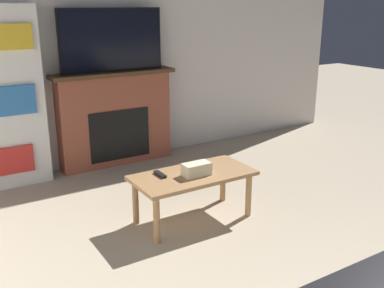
{
  "coord_description": "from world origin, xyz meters",
  "views": [
    {
      "loc": [
        -1.72,
        -0.1,
        1.7
      ],
      "look_at": [
        0.01,
        2.7,
        0.66
      ],
      "focal_mm": 42.0,
      "sensor_mm": 36.0,
      "label": 1
    }
  ],
  "objects": [
    {
      "name": "tissue_box",
      "position": [
        0.04,
        2.69,
        0.45
      ],
      "size": [
        0.22,
        0.12,
        0.1
      ],
      "color": "beige",
      "rests_on": "coffee_table"
    },
    {
      "name": "wall_back",
      "position": [
        0.0,
        4.48,
        1.35
      ],
      "size": [
        6.47,
        0.06,
        2.7
      ],
      "color": "silver",
      "rests_on": "ground_plane"
    },
    {
      "name": "remote_control",
      "position": [
        -0.21,
        2.83,
        0.41
      ],
      "size": [
        0.04,
        0.15,
        0.02
      ],
      "color": "black",
      "rests_on": "coffee_table"
    },
    {
      "name": "tv",
      "position": [
        0.05,
        4.32,
        1.34
      ],
      "size": [
        1.11,
        0.03,
        0.64
      ],
      "color": "black",
      "rests_on": "fireplace"
    },
    {
      "name": "coffee_table",
      "position": [
        0.04,
        2.73,
        0.35
      ],
      "size": [
        0.97,
        0.48,
        0.4
      ],
      "color": "#A87A4C",
      "rests_on": "ground_plane"
    },
    {
      "name": "fireplace",
      "position": [
        0.05,
        4.34,
        0.51
      ],
      "size": [
        1.32,
        0.28,
        1.02
      ],
      "color": "brown",
      "rests_on": "ground_plane"
    }
  ]
}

